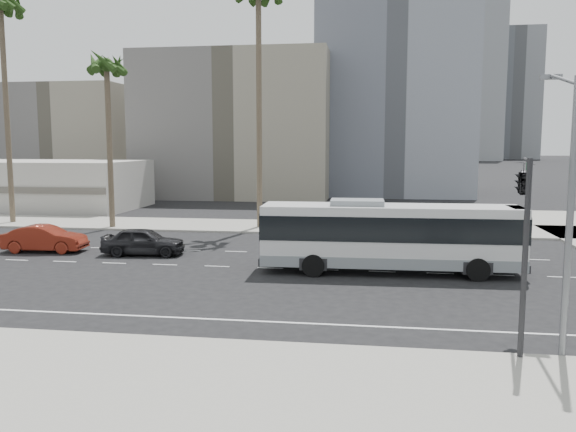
% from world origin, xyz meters
% --- Properties ---
extents(ground, '(700.00, 700.00, 0.00)m').
position_xyz_m(ground, '(0.00, 0.00, 0.00)').
color(ground, black).
rests_on(ground, ground).
extents(sidewalk_north, '(120.00, 7.00, 0.15)m').
position_xyz_m(sidewalk_north, '(0.00, 15.50, 0.07)').
color(sidewalk_north, gray).
rests_on(sidewalk_north, ground).
extents(sidewalk_south, '(120.00, 7.00, 0.15)m').
position_xyz_m(sidewalk_south, '(0.00, -15.50, 0.07)').
color(sidewalk_south, gray).
rests_on(sidewalk_south, ground).
extents(commercial_low, '(22.00, 12.16, 5.00)m').
position_xyz_m(commercial_low, '(-30.00, 25.99, 2.50)').
color(commercial_low, '#B3AEA6').
rests_on(commercial_low, ground).
extents(midrise_beige_west, '(24.00, 18.00, 18.00)m').
position_xyz_m(midrise_beige_west, '(-12.00, 45.00, 9.00)').
color(midrise_beige_west, slate).
rests_on(midrise_beige_west, ground).
extents(midrise_gray_center, '(20.00, 20.00, 26.00)m').
position_xyz_m(midrise_gray_center, '(8.00, 52.00, 13.00)').
color(midrise_gray_center, slate).
rests_on(midrise_gray_center, ground).
extents(midrise_beige_far, '(18.00, 16.00, 15.00)m').
position_xyz_m(midrise_beige_far, '(-38.00, 50.00, 7.50)').
color(midrise_beige_far, slate).
rests_on(midrise_beige_far, ground).
extents(civic_tower, '(42.00, 42.00, 129.00)m').
position_xyz_m(civic_tower, '(-2.00, 250.00, 38.83)').
color(civic_tower, beige).
rests_on(civic_tower, ground).
extents(highrise_right, '(26.00, 26.00, 70.00)m').
position_xyz_m(highrise_right, '(45.00, 230.00, 35.00)').
color(highrise_right, slate).
rests_on(highrise_right, ground).
extents(highrise_far, '(22.00, 22.00, 60.00)m').
position_xyz_m(highrise_far, '(70.00, 260.00, 30.00)').
color(highrise_far, slate).
rests_on(highrise_far, ground).
extents(city_bus, '(13.39, 3.29, 3.83)m').
position_xyz_m(city_bus, '(6.36, -0.13, 2.01)').
color(city_bus, silver).
rests_on(city_bus, ground).
extents(car_a, '(2.49, 5.15, 1.69)m').
position_xyz_m(car_a, '(-8.32, 2.65, 0.85)').
color(car_a, black).
rests_on(car_a, ground).
extents(car_b, '(2.16, 5.19, 1.67)m').
position_xyz_m(car_b, '(-14.85, 2.77, 0.83)').
color(car_b, maroon).
rests_on(car_b, ground).
extents(streetlight_corner, '(0.84, 4.31, 9.20)m').
position_xyz_m(streetlight_corner, '(11.44, -11.39, 5.18)').
color(streetlight_corner, slate).
rests_on(streetlight_corner, ground).
extents(traffic_signal, '(2.92, 3.95, 6.28)m').
position_xyz_m(traffic_signal, '(10.63, -9.36, 5.24)').
color(traffic_signal, '#262628').
rests_on(traffic_signal, ground).
extents(palm_mid, '(4.50, 4.50, 13.94)m').
position_xyz_m(palm_mid, '(-15.18, 13.00, 12.54)').
color(palm_mid, brown).
rests_on(palm_mid, ground).
extents(palm_far, '(5.66, 5.66, 19.43)m').
position_xyz_m(palm_far, '(-24.86, 14.50, 17.65)').
color(palm_far, brown).
rests_on(palm_far, ground).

